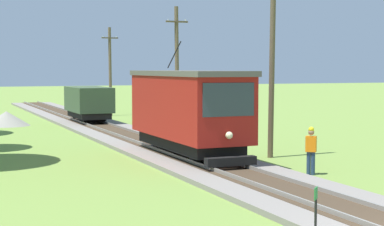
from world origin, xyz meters
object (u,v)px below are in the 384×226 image
Objects in this scene: freight_car at (89,102)px; track_worker at (311,148)px; utility_pole_mid at (177,69)px; trackside_signal_marker at (316,209)px; utility_pole_near_tram at (272,60)px; red_tram at (188,109)px; gravel_pile at (6,118)px; utility_pole_far at (110,70)px.

freight_car is 23.82m from track_worker.
utility_pole_mid is 6.47× the size of trackside_signal_marker.
freight_car is 0.62× the size of utility_pole_near_tram.
red_tram is at bearing -108.83° from utility_pole_mid.
red_tram is at bearing 81.04° from trackside_signal_marker.
freight_car reaches higher than track_worker.
gravel_pile is at bearing 113.69° from utility_pole_near_tram.
utility_pole_far is at bearing 34.29° from gravel_pile.
red_tram is 4.79× the size of track_worker.
trackside_signal_marker is (-2.00, -12.71, -1.53)m from red_tram.
track_worker reaches higher than gravel_pile.
utility_pole_mid reaches higher than freight_car.
gravel_pile is (-9.01, 20.52, -3.80)m from utility_pole_near_tram.
utility_pole_far is 6.19× the size of trackside_signal_marker.
utility_pole_near_tram is at bearing -148.72° from track_worker.
trackside_signal_marker is (-5.59, -38.48, -3.08)m from utility_pole_far.
gravel_pile is (-5.42, 1.31, -1.06)m from freight_car.
utility_pole_mid is 2.40× the size of gravel_pile.
utility_pole_mid reaches higher than gravel_pile.
utility_pole_mid reaches higher than trackside_signal_marker.
gravel_pile is (-3.42, 32.33, -0.17)m from trackside_signal_marker.
track_worker is (-0.87, -31.11, -2.77)m from utility_pole_far.
trackside_signal_marker is at bearing 9.82° from track_worker.
utility_pole_near_tram is at bearing 64.68° from trackside_signal_marker.
trackside_signal_marker is at bearing -83.97° from gravel_pile.
utility_pole_near_tram is 1.15× the size of utility_pole_far.
utility_pole_far is 4.10× the size of track_worker.
freight_car is 5.68m from gravel_pile.
freight_car is at bearing -131.03° from track_worker.
gravel_pile is at bearing -119.53° from track_worker.
red_tram is at bearing -89.99° from freight_car.
red_tram is 4.25m from utility_pole_near_tram.
utility_pole_near_tram is at bearing -90.00° from utility_pole_mid.
utility_pole_far reaches higher than freight_car.
utility_pole_near_tram is at bearing -90.00° from utility_pole_far.
utility_pole_far is at bearing 90.00° from utility_pole_near_tram.
gravel_pile is at bearing 96.03° from trackside_signal_marker.
track_worker is at bearing -93.16° from utility_pole_mid.
trackside_signal_marker is at bearing -103.53° from utility_pole_mid.
utility_pole_mid is 1.04× the size of utility_pole_far.
red_tram is 6.11m from track_worker.
utility_pole_far is 31.24m from track_worker.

